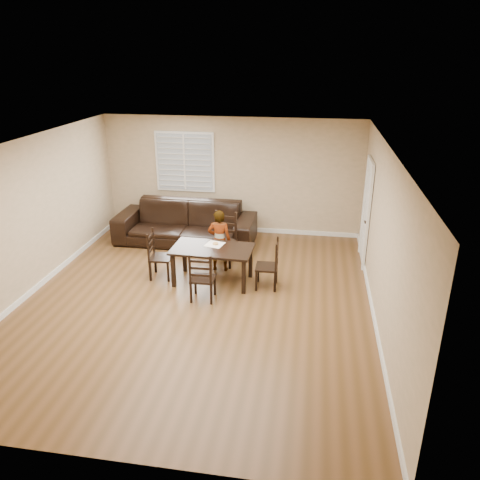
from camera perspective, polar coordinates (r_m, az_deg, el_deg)
name	(u,v)px	position (r m, az deg, el deg)	size (l,w,h in m)	color
ground	(197,300)	(8.27, -5.26, -7.35)	(7.00, 7.00, 0.00)	brown
room	(198,199)	(7.71, -5.14, 5.05)	(6.04, 7.04, 2.72)	tan
dining_table	(212,252)	(8.64, -3.38, -1.51)	(1.51, 0.89, 0.69)	black
chair_near	(225,239)	(9.54, -1.83, 0.08)	(0.53, 0.51, 1.06)	black
chair_far	(201,281)	(8.03, -4.73, -4.95)	(0.41, 0.39, 0.91)	black
chair_left	(155,256)	(9.03, -10.31, -1.96)	(0.42, 0.45, 0.94)	black
chair_right	(273,266)	(8.52, 4.02, -3.20)	(0.40, 0.43, 0.93)	black
child	(219,241)	(9.10, -2.53, -0.07)	(0.45, 0.30, 1.24)	gray
napkin	(215,244)	(8.75, -3.12, -0.53)	(0.32, 0.32, 0.00)	white
donut	(216,243)	(8.73, -3.00, -0.40)	(0.11, 0.11, 0.04)	#CC9449
sofa	(186,223)	(10.59, -6.64, 2.06)	(3.10, 1.21, 0.91)	black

